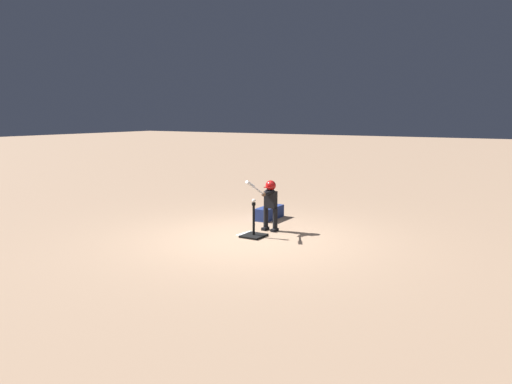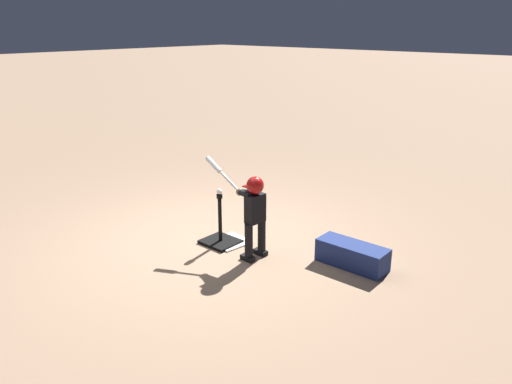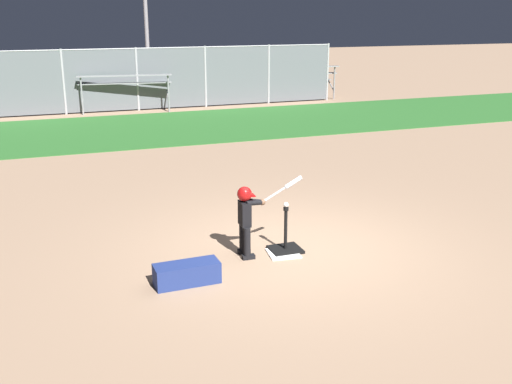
# 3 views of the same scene
# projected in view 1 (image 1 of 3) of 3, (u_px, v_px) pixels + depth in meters

# --- Properties ---
(ground_plane) EXTENTS (90.00, 90.00, 0.00)m
(ground_plane) POSITION_uv_depth(u_px,v_px,m) (251.00, 238.00, 9.57)
(ground_plane) COLOR #93755B
(home_plate) EXTENTS (0.49, 0.49, 0.02)m
(home_plate) POSITION_uv_depth(u_px,v_px,m) (251.00, 235.00, 9.81)
(home_plate) COLOR white
(home_plate) RESTS_ON ground_plane
(batting_tee) EXTENTS (0.45, 0.41, 0.67)m
(batting_tee) POSITION_uv_depth(u_px,v_px,m) (254.00, 232.00, 9.69)
(batting_tee) COLOR black
(batting_tee) RESTS_ON ground_plane
(batter_child) EXTENTS (0.97, 0.33, 1.13)m
(batter_child) POSITION_uv_depth(u_px,v_px,m) (269.00, 199.00, 10.08)
(batter_child) COLOR black
(batter_child) RESTS_ON ground_plane
(baseball) EXTENTS (0.07, 0.07, 0.07)m
(baseball) POSITION_uv_depth(u_px,v_px,m) (254.00, 201.00, 9.59)
(baseball) COLOR white
(baseball) RESTS_ON batting_tee
(equipment_bag) EXTENTS (0.85, 0.34, 0.28)m
(equipment_bag) POSITION_uv_depth(u_px,v_px,m) (269.00, 213.00, 11.34)
(equipment_bag) COLOR navy
(equipment_bag) RESTS_ON ground_plane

